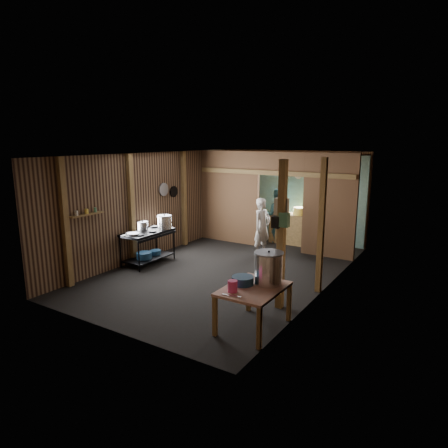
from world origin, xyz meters
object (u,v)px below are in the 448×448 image
Objects in this scene: pink_bucket at (233,286)px; stove_pot_large at (165,222)px; stock_pot at (269,269)px; yellow_tub at (300,211)px; prep_table at (253,308)px; cook at (262,227)px; gas_range at (148,247)px.

stove_pot_large is at bearing 144.58° from pink_bucket.
stock_pot is 5.13m from yellow_tub.
cook is (-1.68, 3.62, 0.41)m from prep_table.
yellow_tub is at bearing 104.11° from prep_table.
stove_pot_large is at bearing 143.11° from cook.
cook is (-1.50, 3.95, -0.02)m from pink_bucket.
yellow_tub is at bearing 106.10° from stock_pot.
cook reaches higher than yellow_tub.
stock_pot is at bearing 66.89° from prep_table.
prep_table is 5.39m from yellow_tub.
pink_bucket is (-0.19, -0.33, 0.43)m from prep_table.
yellow_tub reaches higher than gas_range.
yellow_tub is (-1.12, 5.53, 0.19)m from pink_bucket.
stove_pot_large is at bearing -125.42° from yellow_tub.
stove_pot_large is (-3.54, 2.06, 0.61)m from prep_table.
yellow_tub reaches higher than pink_bucket.
stove_pot_large is 0.24× the size of cook.
stock_pot reaches higher than yellow_tub.
stove_pot_large is 4.07m from stock_pot.
stock_pot is at bearing 63.35° from pink_bucket.
gas_range is 3.54× the size of yellow_tub.
gas_range is at bearing 150.89° from pink_bucket.
pink_bucket is at bearing -78.53° from yellow_tub.
stove_pot_large reaches higher than gas_range.
yellow_tub is at bearing -0.52° from cook.
cook is (1.86, 1.57, -0.20)m from stove_pot_large.
prep_table is 2.12× the size of stock_pot.
yellow_tub is (-1.42, 4.93, 0.03)m from stock_pot.
stove_pot_large is at bearing 149.85° from prep_table.
gas_range is 4.33m from yellow_tub.
gas_range is 0.90× the size of cook.
cook is (-0.38, -1.57, -0.21)m from yellow_tub.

